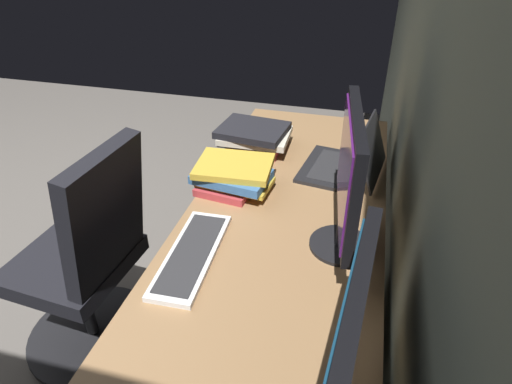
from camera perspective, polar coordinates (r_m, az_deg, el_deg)
wall_back at (r=1.49m, az=22.83°, el=17.08°), size 4.46×0.10×2.60m
desk at (r=1.45m, az=1.95°, el=-9.68°), size 2.28×0.70×0.73m
drawer_pedestal at (r=1.62m, az=1.93°, el=-20.39°), size 0.40×0.51×0.69m
monitor_primary at (r=1.30m, az=11.90°, el=1.83°), size 0.46×0.20×0.46m
monitor_secondary at (r=0.86m, az=11.39°, el=-20.75°), size 0.51×0.20×0.40m
laptop_leftmost at (r=1.83m, az=11.84°, el=3.95°), size 0.37×0.35×0.23m
keyboard_main at (r=1.40m, az=-8.32°, el=-7.98°), size 0.42×0.15×0.02m
book_stack_near at (r=1.68m, az=-3.07°, el=2.10°), size 0.26×0.31×0.11m
book_stack_far at (r=1.97m, az=-0.27°, el=7.19°), size 0.26×0.32×0.11m
office_chair at (r=1.87m, az=-20.87°, el=-9.20°), size 0.56×0.57×0.97m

